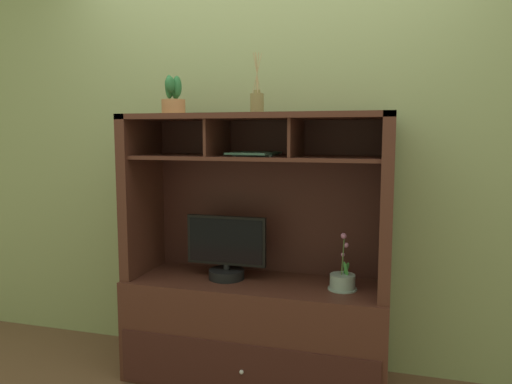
# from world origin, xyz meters

# --- Properties ---
(floor_plane) EXTENTS (6.00, 6.00, 0.02)m
(floor_plane) POSITION_xyz_m (0.00, 0.00, -0.01)
(floor_plane) COLOR brown
(floor_plane) RESTS_ON ground
(back_wall) EXTENTS (6.00, 0.02, 2.80)m
(back_wall) POSITION_xyz_m (0.00, 0.29, 1.40)
(back_wall) COLOR #93A26E
(back_wall) RESTS_ON ground
(media_console) EXTENTS (1.46, 0.55, 1.51)m
(media_console) POSITION_xyz_m (0.00, 0.01, 0.46)
(media_console) COLOR #4C271E
(media_console) RESTS_ON ground
(tv_monitor) EXTENTS (0.46, 0.20, 0.36)m
(tv_monitor) POSITION_xyz_m (-0.17, -0.01, 0.73)
(tv_monitor) COLOR black
(tv_monitor) RESTS_ON media_console
(potted_orchid) EXTENTS (0.15, 0.15, 0.31)m
(potted_orchid) POSITION_xyz_m (0.49, -0.03, 0.62)
(potted_orchid) COLOR #8DA39D
(potted_orchid) RESTS_ON media_console
(magazine_stack_left) EXTENTS (0.26, 0.30, 0.02)m
(magazine_stack_left) POSITION_xyz_m (-0.01, -0.01, 1.29)
(magazine_stack_left) COLOR #364340
(magazine_stack_left) RESTS_ON media_console
(diffuser_bottle) EXTENTS (0.08, 0.08, 0.33)m
(diffuser_bottle) POSITION_xyz_m (-0.00, 0.02, 1.57)
(diffuser_bottle) COLOR olive
(diffuser_bottle) RESTS_ON media_console
(potted_succulent) EXTENTS (0.15, 0.16, 0.22)m
(potted_succulent) POSITION_xyz_m (-0.47, -0.03, 1.60)
(potted_succulent) COLOR #B87A4D
(potted_succulent) RESTS_ON media_console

